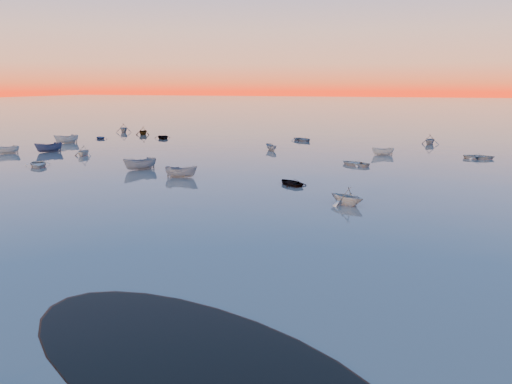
% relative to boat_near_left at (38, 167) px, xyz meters
% --- Properties ---
extents(ground, '(600.00, 600.00, 0.00)m').
position_rel_boat_near_left_xyz_m(ground, '(36.32, 62.85, 0.00)').
color(ground, '#635B53').
rests_on(ground, ground).
extents(mud_lobes, '(140.00, 6.00, 0.07)m').
position_rel_boat_near_left_xyz_m(mud_lobes, '(36.32, -38.15, 0.01)').
color(mud_lobes, black).
rests_on(mud_lobes, ground).
extents(moored_fleet, '(124.00, 58.00, 1.20)m').
position_rel_boat_near_left_xyz_m(moored_fleet, '(36.32, 15.85, 0.00)').
color(moored_fleet, '#B8B8B3').
rests_on(moored_fleet, ground).
extents(boat_near_left, '(4.32, 4.20, 1.06)m').
position_rel_boat_near_left_xyz_m(boat_near_left, '(0.00, 0.00, 0.00)').
color(boat_near_left, '#B8B8B3').
rests_on(boat_near_left, ground).
extents(boat_near_center, '(2.30, 4.06, 1.32)m').
position_rel_boat_near_left_xyz_m(boat_near_center, '(20.85, -1.05, 0.00)').
color(boat_near_center, slate).
rests_on(boat_near_center, ground).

